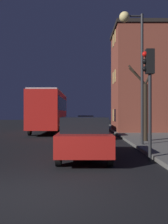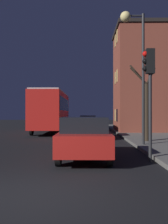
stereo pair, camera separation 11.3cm
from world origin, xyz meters
The scene contains 9 objects.
ground_plane centered at (0.00, 0.00, 0.00)m, with size 120.00×120.00×0.00m, color black.
brick_building centered at (6.00, 17.50, 4.83)m, with size 4.41×5.47×9.31m.
streetlamp centered at (3.61, 7.35, 5.28)m, with size 1.24×0.54×6.79m.
traffic_light centered at (3.50, 3.69, 2.94)m, with size 0.43×0.24×4.09m.
bare_tree centered at (4.64, 8.99, 2.19)m, with size 1.73×1.09×4.45m.
bus centered at (-1.98, 17.03, 2.15)m, with size 2.45×9.09×3.63m.
car_near_lane centered at (1.14, 4.20, 0.84)m, with size 1.88×4.29×1.61m.
car_mid_lane centered at (1.52, 12.16, 0.76)m, with size 1.83×3.83×1.46m.
car_far_lane centered at (1.31, 21.86, 0.79)m, with size 1.84×4.79×1.50m.
Camera 1 is at (1.13, -5.38, 1.76)m, focal length 40.00 mm.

